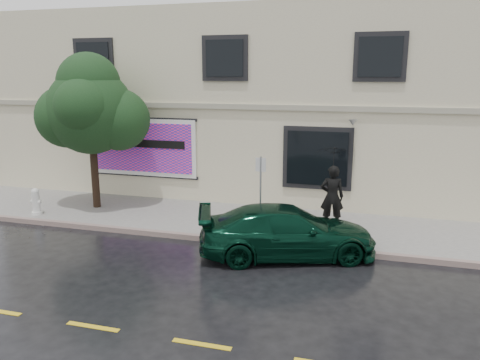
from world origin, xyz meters
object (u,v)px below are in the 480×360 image
(car, at_px, (287,232))
(fire_hydrant, at_px, (36,202))
(pedestrian, at_px, (332,197))
(street_tree, at_px, (90,111))

(car, height_order, fire_hydrant, car)
(car, bearing_deg, pedestrian, -42.34)
(street_tree, xyz_separation_m, fire_hydrant, (-1.42, -1.32, -2.88))
(car, bearing_deg, street_tree, 52.92)
(car, distance_m, pedestrian, 2.46)
(car, xyz_separation_m, street_tree, (-7.13, 2.30, 2.80))
(pedestrian, distance_m, street_tree, 8.42)
(pedestrian, relative_size, fire_hydrant, 2.17)
(fire_hydrant, bearing_deg, car, -21.23)
(street_tree, bearing_deg, pedestrian, -0.52)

